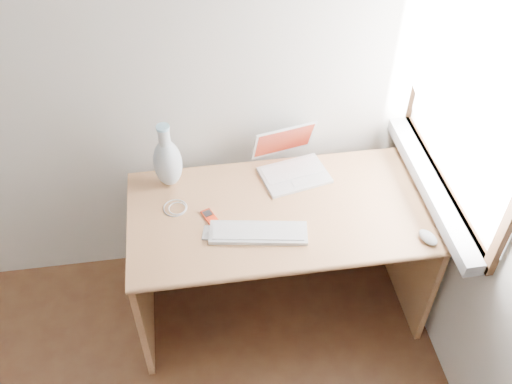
{
  "coord_description": "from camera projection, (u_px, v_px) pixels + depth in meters",
  "views": [
    {
      "loc": [
        0.67,
        -0.37,
        2.51
      ],
      "look_at": [
        0.92,
        1.35,
        0.81
      ],
      "focal_mm": 40.0,
      "sensor_mm": 36.0,
      "label": 1
    }
  ],
  "objects": [
    {
      "name": "vase",
      "position": [
        168.0,
        161.0,
        2.53
      ],
      "size": [
        0.13,
        0.13,
        0.33
      ],
      "color": "silver",
      "rests_on": "desk"
    },
    {
      "name": "back_wall",
      "position": [
        14.0,
        58.0,
        2.28
      ],
      "size": [
        3.5,
        0.04,
        2.6
      ],
      "primitive_type": "cube",
      "color": "silver",
      "rests_on": "floor"
    },
    {
      "name": "desk",
      "position": [
        277.0,
        227.0,
        2.69
      ],
      "size": [
        1.34,
        0.67,
        0.71
      ],
      "color": "tan",
      "rests_on": "floor"
    },
    {
      "name": "remote",
      "position": [
        206.0,
        233.0,
        2.4
      ],
      "size": [
        0.05,
        0.08,
        0.01
      ],
      "primitive_type": "cube",
      "rotation": [
        0.0,
        0.0,
        -0.23
      ],
      "color": "white",
      "rests_on": "desk"
    },
    {
      "name": "window",
      "position": [
        465.0,
        91.0,
        2.15
      ],
      "size": [
        0.11,
        0.99,
        1.1
      ],
      "color": "white",
      "rests_on": "right_wall"
    },
    {
      "name": "ipod",
      "position": [
        210.0,
        217.0,
        2.46
      ],
      "size": [
        0.08,
        0.11,
        0.01
      ],
      "rotation": [
        0.0,
        0.0,
        0.4
      ],
      "color": "#B7270C",
      "rests_on": "desk"
    },
    {
      "name": "mouse",
      "position": [
        428.0,
        237.0,
        2.36
      ],
      "size": [
        0.09,
        0.11,
        0.03
      ],
      "primitive_type": "ellipsoid",
      "rotation": [
        0.0,
        0.0,
        0.39
      ],
      "color": "white",
      "rests_on": "desk"
    },
    {
      "name": "laptop",
      "position": [
        293.0,
        163.0,
        2.65
      ],
      "size": [
        0.34,
        0.31,
        0.2
      ],
      "rotation": [
        0.0,
        0.0,
        0.22
      ],
      "color": "white",
      "rests_on": "desk"
    },
    {
      "name": "cable_coil",
      "position": [
        175.0,
        208.0,
        2.5
      ],
      "size": [
        0.12,
        0.12,
        0.01
      ],
      "primitive_type": "torus",
      "rotation": [
        0.0,
        0.0,
        -0.14
      ],
      "color": "white",
      "rests_on": "desk"
    },
    {
      "name": "external_keyboard",
      "position": [
        258.0,
        233.0,
        2.39
      ],
      "size": [
        0.42,
        0.19,
        0.02
      ],
      "rotation": [
        0.0,
        0.0,
        -0.16
      ],
      "color": "white",
      "rests_on": "desk"
    }
  ]
}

